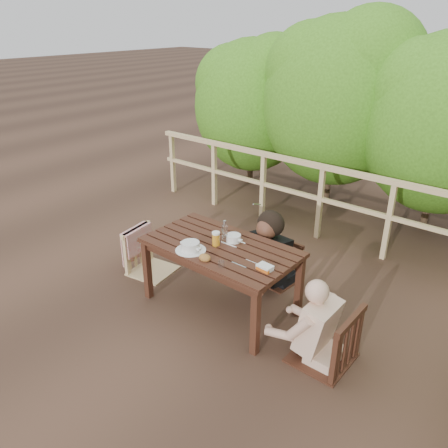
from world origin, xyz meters
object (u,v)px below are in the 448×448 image
Objects in this scene: chair_right at (327,310)px; chair_left at (150,234)px; woman at (281,225)px; diner_right at (331,301)px; beer_glass at (216,239)px; tumbler at (221,265)px; table at (221,277)px; soup_far at (233,239)px; bottle at (225,232)px; soup_near at (191,247)px; chair_far at (278,248)px; bread_roll at (205,258)px; butter_tub at (265,268)px.

chair_left is at bearing -91.26° from chair_right.
diner_right is (1.02, -0.82, -0.06)m from woman.
diner_right is at bearing 145.93° from woman.
beer_glass is 0.42m from tumbler.
soup_far is (0.04, 0.14, 0.38)m from table.
tumbler is (0.27, -0.38, -0.09)m from bottle.
soup_far is 0.12m from bottle.
chair_right reaches higher than soup_near.
chair_far is 1.28m from chair_right.
soup_far is (1.08, 0.13, 0.25)m from chair_left.
bread_roll is (0.03, -0.45, -0.01)m from soup_far.
beer_glass is at bearing 111.20° from bread_roll.
table is 0.70m from butter_tub.
butter_tub is (-0.58, -0.06, 0.21)m from chair_right.
soup_far is at bearing 73.41° from table.
bottle is 0.48m from tumbler.
beer_glass is 0.63m from butter_tub.
bread_roll is (0.23, -0.05, -0.01)m from soup_near.
chair_right is 0.62m from butter_tub.
woman is 9.84× the size of butter_tub.
soup_far is (0.20, 0.40, -0.01)m from soup_near.
chair_left is 0.94× the size of chair_right.
woman reaches higher than butter_tub.
chair_right is at bearing 13.59° from bread_roll.
chair_left is 6.43× the size of beer_glass.
soup_near is at bearing -116.17° from beer_glass.
soup_near is at bearing -116.10° from soup_far.
butter_tub is at bearing 32.03° from tumbler.
woman is at bearing -66.66° from chair_left.
bread_roll is (-1.12, -0.26, 0.11)m from diner_right.
woman is at bearing -129.57° from chair_right.
tumbler is (-0.90, -0.26, 0.21)m from chair_right.
bread_roll is 0.40m from bottle.
woman reaches higher than diner_right.
diner_right is (0.03, 0.00, 0.10)m from chair_right.
diner_right reaches higher than bread_roll.
butter_tub is at bearing 21.33° from bread_roll.
soup_far reaches higher than butter_tub.
diner_right reaches higher than table.
diner_right is at bearing 10.69° from butter_tub.
chair_right is 0.11m from diner_right.
soup_near is 1.18× the size of soup_far.
soup_near is 4.30× the size of tumbler.
table is at bearing 82.15° from woman.
chair_far reaches higher than butter_tub.
chair_left is at bearing 178.10° from beer_glass.
soup_far is 0.60m from butter_tub.
tumbler is at bearing -7.26° from soup_near.
chair_far is at bearing -128.88° from chair_right.
woman is 1.09m from soup_near.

